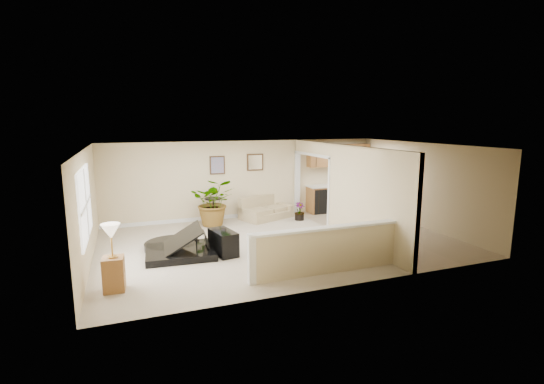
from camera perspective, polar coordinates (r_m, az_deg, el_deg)
name	(u,v)px	position (r m, az deg, el deg)	size (l,w,h in m)	color
floor	(280,242)	(10.35, 1.17, -7.28)	(9.00, 9.00, 0.00)	tan
back_wall	(246,179)	(12.84, -3.75, 1.85)	(9.00, 0.04, 2.50)	#C9B589
front_wall	(340,223)	(7.41, 9.83, -4.45)	(9.00, 0.04, 2.50)	#C9B589
left_wall	(87,209)	(9.39, -25.26, -2.18)	(0.04, 6.00, 2.50)	#C9B589
right_wall	(422,185)	(12.41, 20.89, 0.91)	(0.04, 6.00, 2.50)	#C9B589
ceiling	(280,146)	(9.89, 1.22, 6.68)	(9.00, 6.00, 0.04)	white
kitchen_vinyl	(381,231)	(11.83, 15.56, -5.40)	(2.70, 6.00, 0.01)	gray
interior_partition	(337,190)	(11.05, 9.41, 0.22)	(0.18, 5.99, 2.50)	#C9B589
pony_half_wall	(325,249)	(8.23, 7.66, -8.21)	(3.42, 0.22, 1.00)	#C9B589
left_window	(85,204)	(8.87, -25.50, -1.57)	(0.05, 2.15, 1.45)	white
wall_art_left	(217,165)	(12.51, -7.92, 3.86)	(0.48, 0.04, 0.58)	#3A2615
wall_mirror	(255,162)	(12.84, -2.46, 4.33)	(0.55, 0.04, 0.55)	#3A2615
kitchen_cabinets	(336,186)	(13.91, 9.28, 0.79)	(2.36, 0.65, 2.33)	olive
piano	(177,229)	(9.56, -13.60, -5.16)	(1.91, 1.99, 1.49)	black
piano_bench	(223,242)	(9.44, -7.07, -7.26)	(0.43, 0.85, 0.57)	black
loveseat	(266,207)	(12.81, -0.89, -2.23)	(1.95, 1.48, 0.93)	tan
accent_table	(213,207)	(12.36, -8.49, -2.13)	(0.53, 0.53, 0.77)	black
palm_plant	(214,202)	(11.97, -8.38, -1.47)	(1.58, 1.47, 1.45)	black
small_plant	(299,213)	(12.59, 3.99, -2.99)	(0.36, 0.36, 0.57)	black
lamp_stand	(113,263)	(7.91, -22.03, -9.47)	(0.40, 0.40, 1.28)	olive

